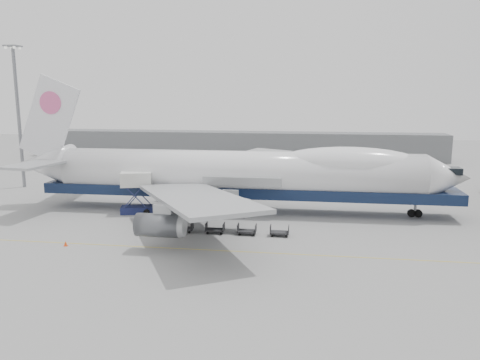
# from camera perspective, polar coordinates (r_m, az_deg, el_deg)

# --- Properties ---
(ground) EXTENTS (260.00, 260.00, 0.00)m
(ground) POSITION_cam_1_polar(r_m,az_deg,el_deg) (57.84, -1.97, -6.65)
(ground) COLOR gray
(ground) RESTS_ON ground
(apron_line) EXTENTS (60.00, 0.15, 0.01)m
(apron_line) POSITION_cam_1_polar(r_m,az_deg,el_deg) (52.24, -3.16, -8.55)
(apron_line) COLOR gold
(apron_line) RESTS_ON ground
(hangar) EXTENTS (110.00, 8.00, 7.00)m
(hangar) POSITION_cam_1_polar(r_m,az_deg,el_deg) (126.69, -0.77, 4.33)
(hangar) COLOR slate
(hangar) RESTS_ON ground
(floodlight_mast) EXTENTS (2.40, 2.40, 25.43)m
(floodlight_mast) POSITION_cam_1_polar(r_m,az_deg,el_deg) (94.09, -25.44, 7.78)
(floodlight_mast) COLOR slate
(floodlight_mast) RESTS_ON ground
(airliner) EXTENTS (67.00, 55.30, 19.98)m
(airliner) POSITION_cam_1_polar(r_m,az_deg,el_deg) (67.99, 0.34, 0.82)
(airliner) COLOR white
(airliner) RESTS_ON ground
(catering_truck) EXTENTS (5.06, 4.01, 6.02)m
(catering_truck) POSITION_cam_1_polar(r_m,az_deg,el_deg) (68.76, -12.47, -1.18)
(catering_truck) COLOR #1A214F
(catering_truck) RESTS_ON ground
(traffic_cone) EXTENTS (0.42, 0.42, 0.62)m
(traffic_cone) POSITION_cam_1_polar(r_m,az_deg,el_deg) (57.06, -20.49, -7.26)
(traffic_cone) COLOR #E9400C
(traffic_cone) RESTS_ON ground
(dolly_0) EXTENTS (2.30, 1.35, 1.30)m
(dolly_0) POSITION_cam_1_polar(r_m,az_deg,el_deg) (60.27, -10.56, -5.59)
(dolly_0) COLOR #2D2D30
(dolly_0) RESTS_ON ground
(dolly_1) EXTENTS (2.30, 1.35, 1.30)m
(dolly_1) POSITION_cam_1_polar(r_m,az_deg,el_deg) (59.12, -6.88, -5.80)
(dolly_1) COLOR #2D2D30
(dolly_1) RESTS_ON ground
(dolly_2) EXTENTS (2.30, 1.35, 1.30)m
(dolly_2) POSITION_cam_1_polar(r_m,az_deg,el_deg) (58.23, -3.07, -5.99)
(dolly_2) COLOR #2D2D30
(dolly_2) RESTS_ON ground
(dolly_3) EXTENTS (2.30, 1.35, 1.30)m
(dolly_3) POSITION_cam_1_polar(r_m,az_deg,el_deg) (57.60, 0.85, -6.17)
(dolly_3) COLOR #2D2D30
(dolly_3) RESTS_ON ground
(dolly_4) EXTENTS (2.30, 1.35, 1.30)m
(dolly_4) POSITION_cam_1_polar(r_m,az_deg,el_deg) (57.24, 4.83, -6.31)
(dolly_4) COLOR #2D2D30
(dolly_4) RESTS_ON ground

